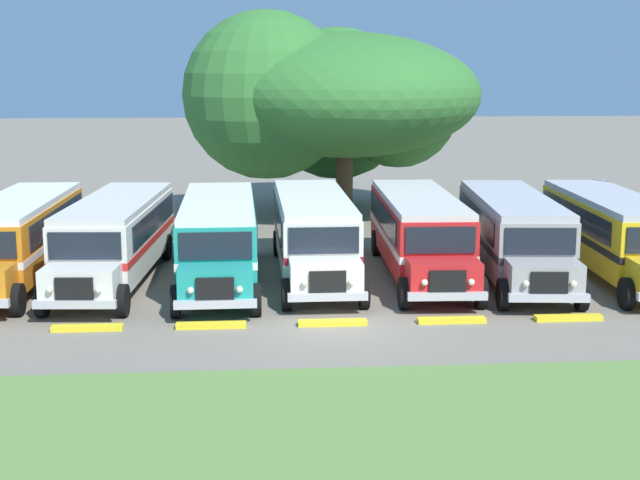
{
  "coord_description": "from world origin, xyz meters",
  "views": [
    {
      "loc": [
        -2.28,
        -25.21,
        7.37
      ],
      "look_at": [
        0.0,
        4.94,
        1.6
      ],
      "focal_mm": 51.19,
      "sensor_mm": 36.0,
      "label": 1
    }
  ],
  "objects_px": {
    "parked_bus_slot_1": "(116,235)",
    "parked_bus_slot_5": "(513,231)",
    "parked_bus_slot_0": "(19,235)",
    "parked_bus_slot_3": "(314,231)",
    "broad_shade_tree": "(332,98)",
    "parked_bus_slot_4": "(419,230)",
    "parked_bus_slot_6": "(613,231)",
    "parked_bus_slot_2": "(219,235)"
  },
  "relations": [
    {
      "from": "parked_bus_slot_2",
      "to": "parked_bus_slot_6",
      "type": "bearing_deg",
      "value": 88.53
    },
    {
      "from": "parked_bus_slot_3",
      "to": "parked_bus_slot_4",
      "type": "relative_size",
      "value": 1.0
    },
    {
      "from": "parked_bus_slot_1",
      "to": "parked_bus_slot_3",
      "type": "height_order",
      "value": "same"
    },
    {
      "from": "parked_bus_slot_1",
      "to": "broad_shade_tree",
      "type": "bearing_deg",
      "value": 152.01
    },
    {
      "from": "parked_bus_slot_2",
      "to": "parked_bus_slot_5",
      "type": "relative_size",
      "value": 0.99
    },
    {
      "from": "parked_bus_slot_1",
      "to": "parked_bus_slot_4",
      "type": "relative_size",
      "value": 1.01
    },
    {
      "from": "parked_bus_slot_6",
      "to": "parked_bus_slot_5",
      "type": "bearing_deg",
      "value": -89.26
    },
    {
      "from": "parked_bus_slot_0",
      "to": "parked_bus_slot_3",
      "type": "bearing_deg",
      "value": 91.36
    },
    {
      "from": "parked_bus_slot_2",
      "to": "parked_bus_slot_5",
      "type": "height_order",
      "value": "same"
    },
    {
      "from": "parked_bus_slot_1",
      "to": "parked_bus_slot_6",
      "type": "relative_size",
      "value": 1.0
    },
    {
      "from": "parked_bus_slot_2",
      "to": "parked_bus_slot_0",
      "type": "bearing_deg",
      "value": -95.49
    },
    {
      "from": "parked_bus_slot_0",
      "to": "parked_bus_slot_1",
      "type": "bearing_deg",
      "value": 86.22
    },
    {
      "from": "parked_bus_slot_2",
      "to": "parked_bus_slot_4",
      "type": "distance_m",
      "value": 7.16
    },
    {
      "from": "parked_bus_slot_1",
      "to": "broad_shade_tree",
      "type": "xyz_separation_m",
      "value": [
        8.81,
        14.08,
        4.23
      ]
    },
    {
      "from": "parked_bus_slot_0",
      "to": "parked_bus_slot_2",
      "type": "xyz_separation_m",
      "value": [
        6.97,
        -0.57,
        0.0
      ]
    },
    {
      "from": "parked_bus_slot_1",
      "to": "parked_bus_slot_6",
      "type": "xyz_separation_m",
      "value": [
        17.63,
        -0.45,
        0.0
      ]
    },
    {
      "from": "parked_bus_slot_1",
      "to": "parked_bus_slot_6",
      "type": "height_order",
      "value": "same"
    },
    {
      "from": "parked_bus_slot_4",
      "to": "parked_bus_slot_5",
      "type": "height_order",
      "value": "same"
    },
    {
      "from": "parked_bus_slot_4",
      "to": "parked_bus_slot_6",
      "type": "bearing_deg",
      "value": 87.13
    },
    {
      "from": "parked_bus_slot_0",
      "to": "parked_bus_slot_1",
      "type": "xyz_separation_m",
      "value": [
        3.4,
        -0.29,
        0.0
      ]
    },
    {
      "from": "parked_bus_slot_3",
      "to": "parked_bus_slot_4",
      "type": "distance_m",
      "value": 3.8
    },
    {
      "from": "parked_bus_slot_2",
      "to": "broad_shade_tree",
      "type": "height_order",
      "value": "broad_shade_tree"
    },
    {
      "from": "parked_bus_slot_0",
      "to": "broad_shade_tree",
      "type": "distance_m",
      "value": 18.9
    },
    {
      "from": "parked_bus_slot_1",
      "to": "parked_bus_slot_5",
      "type": "xyz_separation_m",
      "value": [
        14.01,
        -0.32,
        0.0
      ]
    },
    {
      "from": "parked_bus_slot_2",
      "to": "parked_bus_slot_6",
      "type": "relative_size",
      "value": 1.0
    },
    {
      "from": "parked_bus_slot_1",
      "to": "parked_bus_slot_5",
      "type": "relative_size",
      "value": 1.0
    },
    {
      "from": "parked_bus_slot_1",
      "to": "parked_bus_slot_2",
      "type": "relative_size",
      "value": 1.01
    },
    {
      "from": "parked_bus_slot_1",
      "to": "parked_bus_slot_5",
      "type": "bearing_deg",
      "value": 92.74
    },
    {
      "from": "parked_bus_slot_3",
      "to": "broad_shade_tree",
      "type": "height_order",
      "value": "broad_shade_tree"
    },
    {
      "from": "parked_bus_slot_3",
      "to": "broad_shade_tree",
      "type": "xyz_separation_m",
      "value": [
        1.88,
        13.75,
        4.23
      ]
    },
    {
      "from": "parked_bus_slot_5",
      "to": "broad_shade_tree",
      "type": "height_order",
      "value": "broad_shade_tree"
    },
    {
      "from": "parked_bus_slot_1",
      "to": "parked_bus_slot_3",
      "type": "xyz_separation_m",
      "value": [
        6.93,
        0.33,
        0.0
      ]
    },
    {
      "from": "parked_bus_slot_2",
      "to": "parked_bus_slot_5",
      "type": "distance_m",
      "value": 10.44
    },
    {
      "from": "parked_bus_slot_0",
      "to": "parked_bus_slot_6",
      "type": "xyz_separation_m",
      "value": [
        21.03,
        -0.74,
        0.0
      ]
    },
    {
      "from": "parked_bus_slot_1",
      "to": "parked_bus_slot_2",
      "type": "height_order",
      "value": "same"
    },
    {
      "from": "parked_bus_slot_6",
      "to": "parked_bus_slot_3",
      "type": "bearing_deg",
      "value": -91.38
    },
    {
      "from": "parked_bus_slot_4",
      "to": "broad_shade_tree",
      "type": "relative_size",
      "value": 0.71
    },
    {
      "from": "parked_bus_slot_0",
      "to": "broad_shade_tree",
      "type": "height_order",
      "value": "broad_shade_tree"
    },
    {
      "from": "parked_bus_slot_4",
      "to": "broad_shade_tree",
      "type": "distance_m",
      "value": 14.71
    },
    {
      "from": "parked_bus_slot_5",
      "to": "parked_bus_slot_0",
      "type": "bearing_deg",
      "value": -86.83
    },
    {
      "from": "parked_bus_slot_2",
      "to": "broad_shade_tree",
      "type": "relative_size",
      "value": 0.71
    },
    {
      "from": "parked_bus_slot_5",
      "to": "parked_bus_slot_2",
      "type": "bearing_deg",
      "value": -85.03
    }
  ]
}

